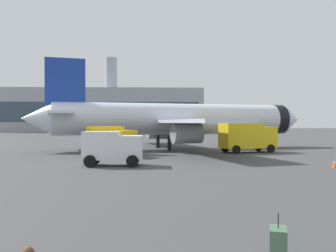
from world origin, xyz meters
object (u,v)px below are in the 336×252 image
Objects in this scene: airplane_at_gate at (177,119)px; safety_cone_mid at (335,163)px; fuel_truck at (247,136)px; safety_cone_near at (122,145)px; rolling_suitcase at (278,243)px; service_truck at (111,140)px; cargo_van at (112,147)px.

airplane_at_gate is 21.61m from safety_cone_mid.
airplane_at_gate is 9.29m from fuel_truck.
rolling_suitcase is (7.22, -38.69, 0.06)m from safety_cone_near.
service_truck is 8.06m from cargo_van.
fuel_truck is at bearing 76.83° from rolling_suitcase.
safety_cone_mid is at bearing -28.87° from service_truck.
airplane_at_gate is 18.20m from cargo_van.
cargo_van is 19.87m from safety_cone_near.
safety_cone_mid is at bearing -60.88° from airplane_at_gate.
safety_cone_mid is at bearing -5.61° from cargo_van.
safety_cone_mid is (16.38, -1.61, -1.16)m from cargo_van.
rolling_suitcase is at bearing -74.97° from service_truck.
cargo_van is at bearing -87.00° from safety_cone_near.
airplane_at_gate is at bearing 52.15° from service_truck.
service_truck is 1.17× the size of cargo_van.
fuel_truck is (7.34, -5.37, -1.88)m from airplane_at_gate.
rolling_suitcase is (7.22, -26.87, -1.22)m from service_truck.
airplane_at_gate reaches higher than cargo_van.
rolling_suitcase is at bearing -79.43° from safety_cone_near.
fuel_truck is at bearing 14.36° from service_truck.
service_truck is at bearing 151.13° from safety_cone_mid.
safety_cone_near is (-1.04, 19.82, -1.12)m from cargo_van.
rolling_suitcase is at bearing -71.86° from cargo_van.
service_truck is (-7.03, -9.04, -2.05)m from airplane_at_gate.
service_truck reaches higher than safety_cone_near.
fuel_truck is 17.72m from cargo_van.
safety_cone_mid is 20.06m from rolling_suitcase.
airplane_at_gate reaches higher than safety_cone_near.
fuel_truck reaches higher than cargo_van.
service_truck reaches higher than rolling_suitcase.
fuel_truck is 31.41m from rolling_suitcase.
airplane_at_gate is at bearing 70.62° from cargo_van.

